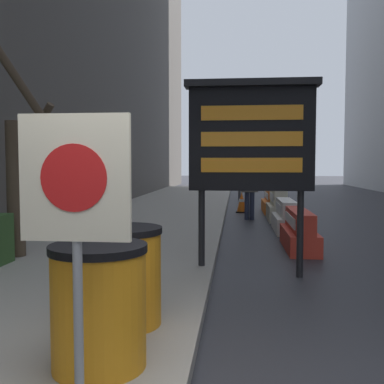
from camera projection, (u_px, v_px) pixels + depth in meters
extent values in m
cylinder|color=#4C3D2D|center=(16.00, 189.00, 7.58)|extent=(0.29, 0.29, 2.29)
cylinder|color=#4C3D2D|center=(32.00, 137.00, 7.92)|extent=(0.94, 0.39, 1.19)
cylinder|color=#4C3D2D|center=(29.00, 97.00, 7.10)|extent=(0.78, 1.01, 1.57)
cylinder|color=#4C3D2D|center=(45.00, 143.00, 7.66)|extent=(0.43, 1.01, 0.96)
cylinder|color=orange|center=(99.00, 310.00, 3.45)|extent=(0.72, 0.72, 0.90)
cylinder|color=black|center=(98.00, 248.00, 3.42)|extent=(0.75, 0.75, 0.06)
cylinder|color=orange|center=(124.00, 279.00, 4.38)|extent=(0.72, 0.72, 0.90)
cylinder|color=black|center=(123.00, 230.00, 4.35)|extent=(0.75, 0.75, 0.06)
cylinder|color=gray|center=(78.00, 297.00, 2.78)|extent=(0.06, 0.06, 1.49)
cube|color=beige|center=(75.00, 178.00, 2.71)|extent=(0.69, 0.04, 0.77)
cylinder|color=red|center=(73.00, 178.00, 2.69)|extent=(0.41, 0.01, 0.41)
cylinder|color=black|center=(202.00, 233.00, 6.89)|extent=(0.10, 0.10, 1.31)
cylinder|color=black|center=(300.00, 234.00, 6.74)|extent=(0.10, 0.10, 1.31)
cube|color=black|center=(251.00, 139.00, 6.73)|extent=(1.86, 0.24, 1.53)
cube|color=black|center=(252.00, 83.00, 6.60)|extent=(1.98, 0.34, 0.10)
cube|color=orange|center=(252.00, 113.00, 6.57)|extent=(1.49, 0.02, 0.21)
cube|color=orange|center=(251.00, 139.00, 6.60)|extent=(1.49, 0.02, 0.21)
cube|color=orange|center=(251.00, 165.00, 6.62)|extent=(1.49, 0.02, 0.21)
cube|color=red|center=(299.00, 239.00, 8.98)|extent=(0.58, 1.95, 0.39)
cube|color=red|center=(300.00, 220.00, 8.96)|extent=(0.35, 1.95, 0.39)
cube|color=white|center=(290.00, 220.00, 8.97)|extent=(0.02, 1.56, 0.20)
cube|color=silver|center=(286.00, 223.00, 11.35)|extent=(0.60, 1.81, 0.40)
cube|color=silver|center=(286.00, 208.00, 11.32)|extent=(0.36, 1.81, 0.40)
cube|color=white|center=(279.00, 208.00, 11.34)|extent=(0.02, 1.45, 0.20)
cube|color=beige|center=(278.00, 212.00, 13.54)|extent=(0.62, 1.67, 0.47)
cube|color=beige|center=(278.00, 197.00, 13.51)|extent=(0.37, 1.67, 0.47)
cube|color=white|center=(271.00, 197.00, 13.53)|extent=(0.02, 1.34, 0.24)
cube|color=orange|center=(272.00, 206.00, 15.81)|extent=(0.65, 2.18, 0.40)
cube|color=orange|center=(272.00, 195.00, 15.79)|extent=(0.39, 2.18, 0.40)
cube|color=white|center=(266.00, 195.00, 15.81)|extent=(0.02, 1.75, 0.20)
cube|color=black|center=(242.00, 212.00, 15.69)|extent=(0.41, 0.41, 0.04)
cone|color=orange|center=(242.00, 201.00, 15.67)|extent=(0.33, 0.33, 0.70)
cylinder|color=white|center=(242.00, 200.00, 15.67)|extent=(0.19, 0.19, 0.10)
cylinder|color=#2D2D30|center=(240.00, 163.00, 20.81)|extent=(0.12, 0.12, 3.43)
cube|color=#23281E|center=(240.00, 135.00, 20.57)|extent=(0.28, 0.28, 0.84)
sphere|color=red|center=(240.00, 129.00, 20.40)|extent=(0.15, 0.15, 0.15)
sphere|color=#392C06|center=(240.00, 135.00, 20.42)|extent=(0.15, 0.15, 0.15)
sphere|color=black|center=(240.00, 141.00, 20.44)|extent=(0.15, 0.15, 0.15)
cylinder|color=#23283D|center=(247.00, 206.00, 13.67)|extent=(0.14, 0.14, 0.85)
cylinder|color=#23283D|center=(252.00, 206.00, 13.65)|extent=(0.14, 0.14, 0.85)
cube|color=#47423D|center=(250.00, 181.00, 13.61)|extent=(0.52, 0.39, 0.67)
sphere|color=#A76B79|center=(250.00, 166.00, 13.58)|extent=(0.23, 0.23, 0.23)
cylinder|color=#23283D|center=(247.00, 204.00, 14.62)|extent=(0.13, 0.13, 0.77)
cylinder|color=#23283D|center=(251.00, 204.00, 14.60)|extent=(0.13, 0.13, 0.77)
cube|color=#232838|center=(249.00, 183.00, 14.57)|extent=(0.28, 0.44, 0.61)
sphere|color=tan|center=(249.00, 171.00, 14.54)|extent=(0.21, 0.21, 0.21)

